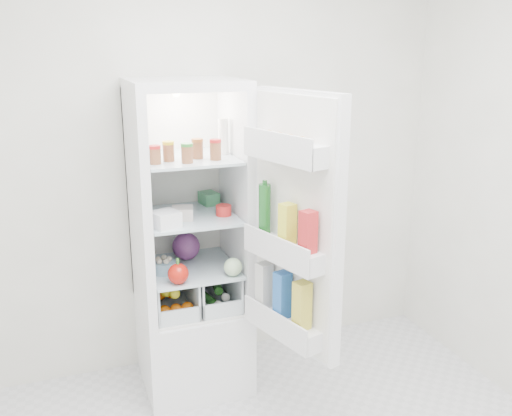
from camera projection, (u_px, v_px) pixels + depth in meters
name	position (u px, v px, depth m)	size (l,w,h in m)	color
room_walls	(317.00, 156.00, 2.03)	(3.02, 3.02, 2.61)	silver
refrigerator	(189.00, 276.00, 3.35)	(0.60, 0.60, 1.80)	white
shelf_low	(191.00, 268.00, 3.27)	(0.49, 0.53, 0.01)	silver
shelf_mid	(190.00, 216.00, 3.19)	(0.49, 0.53, 0.01)	silver
shelf_top	(188.00, 158.00, 3.10)	(0.49, 0.53, 0.01)	silver
crisper_left	(171.00, 291.00, 3.27)	(0.23, 0.46, 0.22)	silver
crisper_right	(212.00, 286.00, 3.35)	(0.23, 0.46, 0.22)	silver
condiment_jars	(185.00, 153.00, 2.96)	(0.38, 0.16, 0.08)	#B21919
squeeze_bottle	(223.00, 136.00, 3.14)	(0.06, 0.06, 0.20)	white
tub_white	(165.00, 219.00, 2.96)	(0.13, 0.13, 0.08)	white
tub_cream	(183.00, 213.00, 3.10)	(0.11, 0.11, 0.07)	beige
tin_red	(224.00, 210.00, 3.17)	(0.09, 0.09, 0.06)	red
tub_green	(209.00, 198.00, 3.39)	(0.09, 0.13, 0.07)	#42935D
red_cabbage	(186.00, 246.00, 3.36)	(0.16, 0.16, 0.16)	#5B1F54
bell_pepper	(178.00, 274.00, 3.02)	(0.11, 0.11, 0.11)	#B8160B
mushroom_bowl	(164.00, 267.00, 3.18)	(0.14, 0.14, 0.06)	#7CA3B9
salad_bag	(233.00, 267.00, 3.13)	(0.10, 0.10, 0.10)	#B7DCA5
citrus_pile	(172.00, 299.00, 3.22)	(0.20, 0.24, 0.16)	#FF5E0D
veg_pile	(213.00, 293.00, 3.36)	(0.16, 0.30, 0.10)	#20501A
fridge_door	(293.00, 231.00, 2.79)	(0.32, 0.59, 1.30)	white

